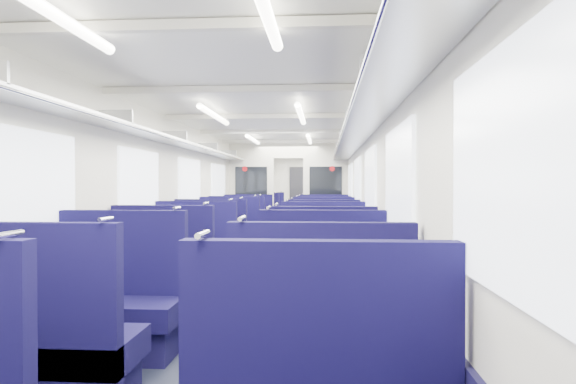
# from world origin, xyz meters

# --- Properties ---
(floor) EXTENTS (2.80, 18.00, 0.01)m
(floor) POSITION_xyz_m (0.00, 0.00, 0.00)
(floor) COLOR black
(floor) RESTS_ON ground
(ceiling) EXTENTS (2.80, 18.00, 0.01)m
(ceiling) POSITION_xyz_m (0.00, 0.00, 2.35)
(ceiling) COLOR white
(ceiling) RESTS_ON wall_left
(wall_left) EXTENTS (0.02, 18.00, 2.35)m
(wall_left) POSITION_xyz_m (-1.40, 0.00, 1.18)
(wall_left) COLOR silver
(wall_left) RESTS_ON floor
(dado_left) EXTENTS (0.03, 17.90, 0.70)m
(dado_left) POSITION_xyz_m (-1.39, 0.00, 0.35)
(dado_left) COLOR #120F33
(dado_left) RESTS_ON floor
(wall_right) EXTENTS (0.02, 18.00, 2.35)m
(wall_right) POSITION_xyz_m (1.40, 0.00, 1.18)
(wall_right) COLOR silver
(wall_right) RESTS_ON floor
(dado_right) EXTENTS (0.03, 17.90, 0.70)m
(dado_right) POSITION_xyz_m (1.39, 0.00, 0.35)
(dado_right) COLOR #120F33
(dado_right) RESTS_ON floor
(wall_far) EXTENTS (2.80, 0.02, 2.35)m
(wall_far) POSITION_xyz_m (0.00, 9.00, 1.18)
(wall_far) COLOR silver
(wall_far) RESTS_ON floor
(luggage_rack_left) EXTENTS (0.36, 17.40, 0.18)m
(luggage_rack_left) POSITION_xyz_m (-1.21, 0.00, 1.97)
(luggage_rack_left) COLOR #B2B5BA
(luggage_rack_left) RESTS_ON wall_left
(luggage_rack_right) EXTENTS (0.36, 17.40, 0.18)m
(luggage_rack_right) POSITION_xyz_m (1.21, 0.00, 1.97)
(luggage_rack_right) COLOR #B2B5BA
(luggage_rack_right) RESTS_ON wall_right
(windows) EXTENTS (2.78, 15.60, 0.75)m
(windows) POSITION_xyz_m (0.00, -0.46, 1.42)
(windows) COLOR white
(windows) RESTS_ON wall_left
(ceiling_fittings) EXTENTS (2.70, 16.06, 0.11)m
(ceiling_fittings) POSITION_xyz_m (0.00, -0.26, 2.29)
(ceiling_fittings) COLOR silver
(ceiling_fittings) RESTS_ON ceiling
(end_door) EXTENTS (0.75, 0.06, 2.00)m
(end_door) POSITION_xyz_m (0.00, 8.94, 1.00)
(end_door) COLOR black
(end_door) RESTS_ON floor
(bulkhead) EXTENTS (2.80, 0.10, 2.35)m
(bulkhead) POSITION_xyz_m (-0.00, 3.04, 1.23)
(bulkhead) COLOR silver
(bulkhead) RESTS_ON floor
(seat_4) EXTENTS (1.07, 0.59, 1.19)m
(seat_4) POSITION_xyz_m (-0.83, -6.02, 0.37)
(seat_4) COLOR #100C3E
(seat_4) RESTS_ON floor
(seat_5) EXTENTS (1.07, 0.59, 1.19)m
(seat_5) POSITION_xyz_m (0.83, -5.90, 0.37)
(seat_5) COLOR #100C3E
(seat_5) RESTS_ON floor
(seat_6) EXTENTS (1.07, 0.59, 1.19)m
(seat_6) POSITION_xyz_m (-0.83, -4.94, 0.37)
(seat_6) COLOR #100C3E
(seat_6) RESTS_ON floor
(seat_7) EXTENTS (1.07, 0.59, 1.19)m
(seat_7) POSITION_xyz_m (0.83, -4.79, 0.37)
(seat_7) COLOR #100C3E
(seat_7) RESTS_ON floor
(seat_8) EXTENTS (1.07, 0.59, 1.19)m
(seat_8) POSITION_xyz_m (-0.83, -3.60, 0.37)
(seat_8) COLOR #100C3E
(seat_8) RESTS_ON floor
(seat_9) EXTENTS (1.07, 0.59, 1.19)m
(seat_9) POSITION_xyz_m (0.83, -3.77, 0.37)
(seat_9) COLOR #100C3E
(seat_9) RESTS_ON floor
(seat_10) EXTENTS (1.07, 0.59, 1.19)m
(seat_10) POSITION_xyz_m (-0.83, -2.50, 0.37)
(seat_10) COLOR #100C3E
(seat_10) RESTS_ON floor
(seat_11) EXTENTS (1.07, 0.59, 1.19)m
(seat_11) POSITION_xyz_m (0.83, -2.53, 0.37)
(seat_11) COLOR #100C3E
(seat_11) RESTS_ON floor
(seat_12) EXTENTS (1.07, 0.59, 1.19)m
(seat_12) POSITION_xyz_m (-0.83, -1.34, 0.37)
(seat_12) COLOR #100C3E
(seat_12) RESTS_ON floor
(seat_13) EXTENTS (1.07, 0.59, 1.19)m
(seat_13) POSITION_xyz_m (0.83, -1.37, 0.37)
(seat_13) COLOR #100C3E
(seat_13) RESTS_ON floor
(seat_14) EXTENTS (1.07, 0.59, 1.19)m
(seat_14) POSITION_xyz_m (-0.83, -0.14, 0.37)
(seat_14) COLOR #100C3E
(seat_14) RESTS_ON floor
(seat_15) EXTENTS (1.07, 0.59, 1.19)m
(seat_15) POSITION_xyz_m (0.83, -0.27, 0.37)
(seat_15) COLOR #100C3E
(seat_15) RESTS_ON floor
(seat_16) EXTENTS (1.07, 0.59, 1.19)m
(seat_16) POSITION_xyz_m (-0.83, 0.88, 0.37)
(seat_16) COLOR #100C3E
(seat_16) RESTS_ON floor
(seat_17) EXTENTS (1.07, 0.59, 1.19)m
(seat_17) POSITION_xyz_m (0.83, 0.92, 0.37)
(seat_17) COLOR #100C3E
(seat_17) RESTS_ON floor
(seat_18) EXTENTS (1.07, 0.59, 1.19)m
(seat_18) POSITION_xyz_m (-0.83, 2.08, 0.37)
(seat_18) COLOR #100C3E
(seat_18) RESTS_ON floor
(seat_19) EXTENTS (1.07, 0.59, 1.19)m
(seat_19) POSITION_xyz_m (0.83, 2.09, 0.37)
(seat_19) COLOR #100C3E
(seat_19) RESTS_ON floor
(seat_20) EXTENTS (1.07, 0.59, 1.19)m
(seat_20) POSITION_xyz_m (-0.83, 4.06, 0.37)
(seat_20) COLOR #100C3E
(seat_20) RESTS_ON floor
(seat_21) EXTENTS (1.07, 0.59, 1.19)m
(seat_21) POSITION_xyz_m (0.83, 4.03, 0.37)
(seat_21) COLOR #100C3E
(seat_21) RESTS_ON floor
(seat_22) EXTENTS (1.07, 0.59, 1.19)m
(seat_22) POSITION_xyz_m (-0.83, 5.30, 0.37)
(seat_22) COLOR #100C3E
(seat_22) RESTS_ON floor
(seat_23) EXTENTS (1.07, 0.59, 1.19)m
(seat_23) POSITION_xyz_m (0.83, 5.30, 0.37)
(seat_23) COLOR #100C3E
(seat_23) RESTS_ON floor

